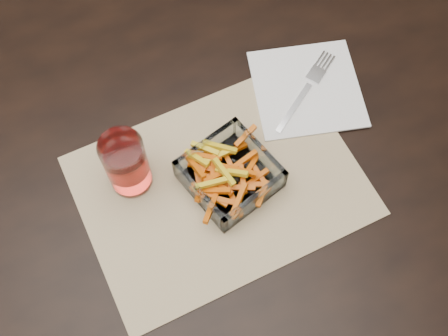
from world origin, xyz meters
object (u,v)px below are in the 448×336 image
Objects in this scene: dining_table at (136,191)px; tumbler at (127,165)px; fork at (306,89)px; glass_bowl at (230,175)px.

dining_table is 13.26× the size of tumbler.
tumbler reaches higher than dining_table.
fork is at bearing 6.92° from dining_table.
glass_bowl is 1.03× the size of fork.
glass_bowl is at bearing -96.09° from fork.
glass_bowl is 0.22m from fork.
dining_table is 9.86× the size of fork.
fork is at bearing 31.75° from glass_bowl.
dining_table is at bearing 153.35° from glass_bowl.
tumbler is at bearing -117.95° from fork.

